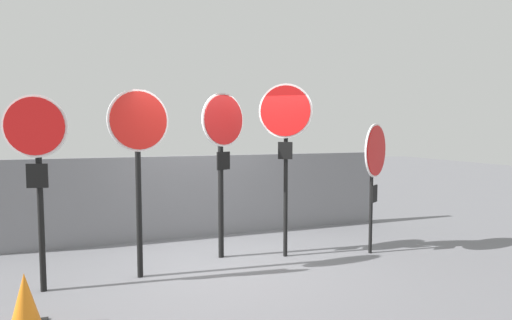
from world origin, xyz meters
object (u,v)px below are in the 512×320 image
object	(u,v)px
stop_sign_2	(223,143)
stop_sign_3	(285,129)
traffic_cone_0	(25,302)
stop_sign_0	(37,151)
stop_sign_4	(375,158)
stop_sign_1	(139,142)

from	to	relation	value
stop_sign_2	stop_sign_3	xyz separation A→B (m)	(0.92, -0.29, 0.22)
stop_sign_3	stop_sign_2	bearing A→B (deg)	-163.73
stop_sign_3	traffic_cone_0	world-z (taller)	stop_sign_3
stop_sign_0	stop_sign_4	xyz separation A→B (m)	(4.75, -0.05, -0.19)
stop_sign_4	stop_sign_2	bearing A→B (deg)	131.47
stop_sign_3	stop_sign_1	bearing A→B (deg)	-141.90
stop_sign_0	stop_sign_2	bearing A→B (deg)	26.28
stop_sign_2	traffic_cone_0	bearing A→B (deg)	-174.29
stop_sign_1	stop_sign_4	distance (m)	3.59
stop_sign_0	stop_sign_4	size ratio (longest dim) A/B	1.15
stop_sign_0	traffic_cone_0	size ratio (longest dim) A/B	4.20
stop_sign_0	traffic_cone_0	xyz separation A→B (m)	(-0.00, -0.96, -1.44)
stop_sign_0	stop_sign_4	distance (m)	4.76
stop_sign_0	stop_sign_4	world-z (taller)	stop_sign_0
stop_sign_3	stop_sign_4	size ratio (longest dim) A/B	1.29
stop_sign_3	stop_sign_4	bearing A→B (deg)	20.87
stop_sign_2	traffic_cone_0	world-z (taller)	stop_sign_2
stop_sign_1	stop_sign_2	distance (m)	1.33
stop_sign_1	stop_sign_3	bearing A→B (deg)	-11.99
stop_sign_2	stop_sign_4	bearing A→B (deg)	-40.65
stop_sign_0	stop_sign_2	xyz separation A→B (m)	(2.43, 0.55, 0.06)
stop_sign_3	stop_sign_0	bearing A→B (deg)	-141.88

